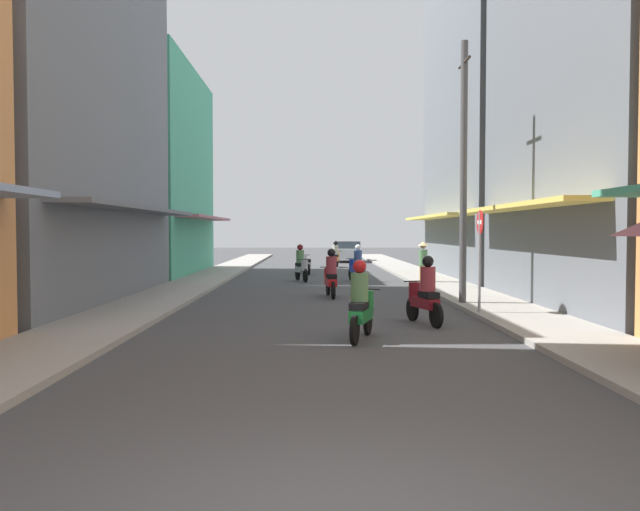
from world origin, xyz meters
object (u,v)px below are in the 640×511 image
Objects in this scene: motorbike_white at (306,264)px; motorbike_green at (361,304)px; motorbike_red at (331,276)px; motorbike_maroon at (424,294)px; utility_pole at (464,172)px; parked_car at (349,251)px; motorbike_blue at (357,265)px; pedestrian_crossing at (423,260)px; motorbike_orange at (336,256)px; motorbike_silver at (301,265)px; street_sign_no_entry at (480,248)px.

motorbike_green is at bearing -86.22° from motorbike_white.
motorbike_red and motorbike_maroon have the same top height.
motorbike_maroon is 4.98m from utility_pole.
parked_car is at bearing 77.87° from motorbike_white.
motorbike_white is at bearing 115.72° from motorbike_blue.
pedestrian_crossing is (1.87, 11.05, 0.27)m from motorbike_maroon.
motorbike_white is at bearing 94.65° from motorbike_red.
pedestrian_crossing reaches higher than motorbike_white.
motorbike_maroon is 11.20m from pedestrian_crossing.
pedestrian_crossing reaches higher than motorbike_orange.
street_sign_no_entry is at bearing -68.29° from motorbike_silver.
pedestrian_crossing is at bearing -76.23° from motorbike_orange.
motorbike_silver is 13.28m from motorbike_maroon.
motorbike_maroon reaches higher than motorbike_white.
motorbike_maroon is at bearing -87.14° from motorbike_orange.
parked_car is 27.36m from utility_pole.
motorbike_green is 4.77m from street_sign_no_entry.
motorbike_white is 13.63m from parked_car.
motorbike_red is 0.68× the size of street_sign_no_entry.
street_sign_no_entry is (1.61, -29.35, 0.98)m from parked_car.
motorbike_maroon is 2.29m from street_sign_no_entry.
motorbike_silver is at bearing 116.68° from utility_pole.
motorbike_white is at bearing -102.13° from parked_car.
motorbike_blue is at bearing -4.34° from motorbike_silver.
motorbike_maroon is at bearing -80.55° from motorbike_white.
motorbike_blue is 0.24× the size of utility_pole.
motorbike_red is 6.40m from motorbike_maroon.
motorbike_red and motorbike_green have the same top height.
motorbike_green is (-0.92, -14.86, 0.00)m from motorbike_blue.
motorbike_silver is at bearing 175.66° from motorbike_blue.
street_sign_no_entry is (2.27, -11.46, 1.01)m from motorbike_blue.
motorbike_green is (1.28, -19.43, 0.20)m from motorbike_white.
pedestrian_crossing is (4.75, -6.27, 0.47)m from motorbike_white.
motorbike_maroon is at bearing -140.93° from street_sign_no_entry.
motorbike_blue is at bearing -92.13° from parked_car.
motorbike_silver is at bearing 111.71° from street_sign_no_entry.
motorbike_orange is 1.04× the size of pedestrian_crossing.
utility_pole reaches higher than motorbike_red.
parked_car is at bearing 87.24° from motorbike_green.
motorbike_orange is (1.87, 10.52, 0.00)m from motorbike_silver.
motorbike_maroon is (0.68, -12.75, 0.00)m from motorbike_blue.
motorbike_silver is 5.26m from pedestrian_crossing.
street_sign_no_entry is (2.77, -22.16, 1.01)m from motorbike_orange.
motorbike_maroon is 1.00× the size of motorbike_green.
motorbike_green is at bearing -92.76° from parked_car.
motorbike_silver is 15.11m from motorbike_green.
motorbike_blue is at bearing 93.06° from motorbike_maroon.
motorbike_blue is at bearing 86.47° from motorbike_green.
utility_pole is at bearing 64.26° from motorbike_maroon.
motorbike_white is at bearing 108.33° from utility_pole.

